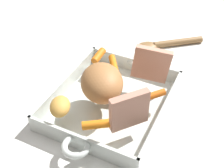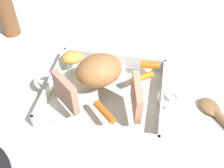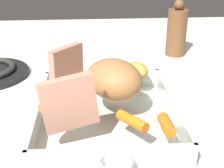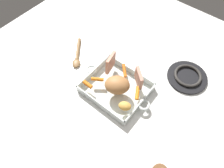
% 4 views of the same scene
% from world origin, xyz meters
% --- Properties ---
extents(ground_plane, '(1.61, 1.61, 0.00)m').
position_xyz_m(ground_plane, '(0.00, 0.00, 0.00)').
color(ground_plane, white).
extents(roasting_dish, '(0.37, 0.25, 0.04)m').
position_xyz_m(roasting_dish, '(0.00, 0.00, 0.01)').
color(roasting_dish, silver).
rests_on(roasting_dish, ground_plane).
extents(pork_roast, '(0.15, 0.14, 0.07)m').
position_xyz_m(pork_roast, '(-0.02, 0.02, 0.08)').
color(pork_roast, '#AC7241').
rests_on(pork_roast, roasting_dish).
extents(roast_slice_thin, '(0.04, 0.09, 0.09)m').
position_xyz_m(roast_slice_thin, '(0.08, -0.06, 0.09)').
color(roast_slice_thin, tan).
rests_on(roast_slice_thin, roasting_dish).
extents(roast_slice_outer, '(0.07, 0.06, 0.08)m').
position_xyz_m(roast_slice_outer, '(-0.07, -0.07, 0.08)').
color(roast_slice_outer, tan).
rests_on(roast_slice_outer, roasting_dish).
extents(baby_carrot_center_right, '(0.06, 0.05, 0.02)m').
position_xyz_m(baby_carrot_center_right, '(0.09, 0.04, 0.05)').
color(baby_carrot_center_right, orange).
rests_on(baby_carrot_center_right, roasting_dish).
extents(baby_carrot_southwest, '(0.06, 0.06, 0.02)m').
position_xyz_m(baby_carrot_southwest, '(0.02, -0.09, 0.05)').
color(baby_carrot_southwest, orange).
rests_on(baby_carrot_southwest, roasting_dish).
extents(baby_carrot_short, '(0.05, 0.07, 0.02)m').
position_xyz_m(baby_carrot_short, '(-0.10, -0.02, 0.05)').
color(baby_carrot_short, orange).
rests_on(baby_carrot_short, roasting_dish).
extents(baby_carrot_long, '(0.05, 0.02, 0.02)m').
position_xyz_m(baby_carrot_long, '(0.10, 0.09, 0.05)').
color(baby_carrot_long, orange).
rests_on(baby_carrot_long, roasting_dish).
extents(potato_corner, '(0.07, 0.06, 0.03)m').
position_xyz_m(potato_corner, '(-0.10, 0.07, 0.06)').
color(potato_corner, gold).
rests_on(potato_corner, roasting_dish).
extents(stove_burner_rear, '(0.20, 0.20, 0.03)m').
position_xyz_m(stove_burner_rear, '(-0.23, -0.28, 0.01)').
color(stove_burner_rear, black).
rests_on(stove_burner_rear, ground_plane).
extents(serving_spoon, '(0.15, 0.18, 0.02)m').
position_xyz_m(serving_spoon, '(0.29, -0.03, 0.01)').
color(serving_spoon, olive).
rests_on(serving_spoon, ground_plane).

